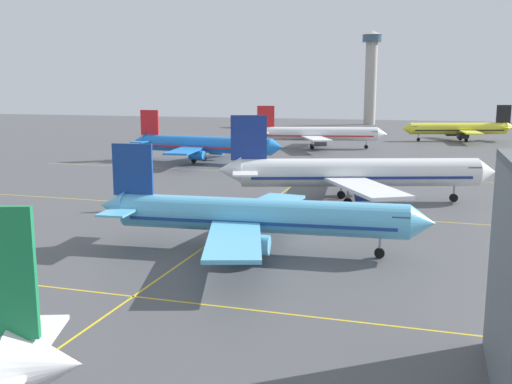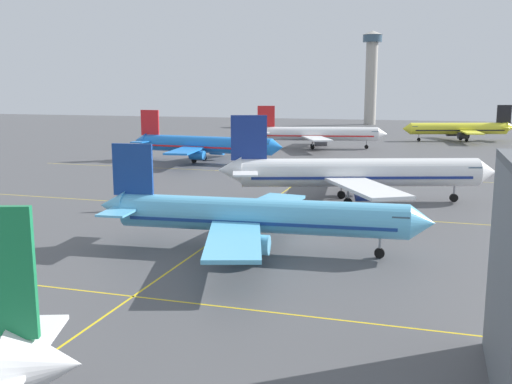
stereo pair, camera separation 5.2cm
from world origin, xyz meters
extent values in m
cone|color=white|center=(6.46, 13.20, 4.42)|extent=(4.14, 4.38, 3.54)
cube|color=white|center=(3.54, 15.30, 4.42)|extent=(4.65, 5.86, 0.24)
cylinder|color=#5BB7E5|center=(6.13, 48.04, 3.74)|extent=(29.35, 6.07, 3.46)
cone|color=#5BB7E5|center=(21.83, 49.46, 3.74)|extent=(2.66, 3.59, 3.39)
cone|color=#5BB7E5|center=(-9.84, 46.60, 4.10)|extent=(3.20, 3.54, 3.29)
cube|color=navy|center=(-7.48, 46.81, 8.02)|extent=(4.39, 0.72, 5.47)
cube|color=#5BB7E5|center=(-7.69, 44.05, 4.10)|extent=(3.33, 4.98, 0.22)
cube|color=#5BB7E5|center=(-8.18, 49.49, 4.10)|extent=(3.33, 4.98, 0.22)
cube|color=#5BB7E5|center=(5.92, 40.24, 3.19)|extent=(8.56, 14.46, 0.36)
cube|color=#5BB7E5|center=(4.53, 55.67, 3.19)|extent=(6.33, 14.13, 0.36)
cylinder|color=#5BB7E5|center=(6.74, 43.34, 2.00)|extent=(3.26, 2.18, 1.91)
cylinder|color=#5BB7E5|center=(5.89, 52.77, 2.00)|extent=(3.26, 2.18, 1.91)
cube|color=#385166|center=(19.74, 49.27, 4.24)|extent=(1.92, 3.32, 0.64)
cube|color=navy|center=(6.13, 48.04, 3.30)|extent=(27.03, 5.89, 0.33)
cylinder|color=#99999E|center=(17.93, 49.10, 1.50)|extent=(0.26, 0.26, 1.50)
cylinder|color=black|center=(17.93, 49.10, 0.50)|extent=(1.04, 0.50, 1.00)
cylinder|color=#99999E|center=(4.53, 45.52, 1.50)|extent=(0.26, 0.26, 1.50)
cylinder|color=black|center=(4.53, 45.52, 0.50)|extent=(1.04, 0.50, 1.00)
cylinder|color=#99999E|center=(4.10, 50.23, 1.50)|extent=(0.26, 0.26, 1.50)
cylinder|color=black|center=(4.10, 50.23, 0.50)|extent=(1.04, 0.50, 1.00)
cylinder|color=white|center=(12.58, 76.90, 4.39)|extent=(33.80, 14.54, 4.07)
cone|color=white|center=(30.17, 82.68, 4.39)|extent=(3.89, 4.65, 3.99)
cone|color=white|center=(-5.32, 71.03, 4.82)|extent=(4.46, 4.74, 3.86)
cube|color=navy|center=(-2.67, 71.90, 9.42)|extent=(5.00, 1.97, 6.42)
cube|color=white|center=(-2.18, 68.68, 4.82)|extent=(4.99, 6.35, 0.26)
cube|color=white|center=(-4.18, 74.78, 4.82)|extent=(4.99, 6.35, 0.26)
cube|color=white|center=(14.40, 67.93, 3.75)|extent=(12.88, 16.67, 0.43)
cube|color=white|center=(8.73, 85.21, 3.75)|extent=(7.26, 16.56, 0.43)
cylinder|color=navy|center=(14.52, 71.68, 2.35)|extent=(4.16, 3.27, 2.25)
cylinder|color=navy|center=(11.05, 82.26, 2.35)|extent=(4.16, 3.27, 2.25)
cube|color=#385166|center=(27.83, 81.91, 4.98)|extent=(3.00, 4.16, 0.75)
cube|color=navy|center=(12.58, 76.90, 3.88)|extent=(31.21, 13.73, 0.39)
cylinder|color=#99999E|center=(25.80, 81.24, 1.77)|extent=(0.30, 0.30, 1.77)
cylinder|color=black|center=(25.80, 81.24, 0.59)|extent=(1.27, 0.82, 1.18)
cylinder|color=#99999E|center=(11.41, 73.59, 1.77)|extent=(0.30, 0.30, 1.77)
cylinder|color=black|center=(11.41, 73.59, 0.59)|extent=(1.27, 0.82, 1.18)
cylinder|color=#99999E|center=(9.68, 78.88, 1.77)|extent=(0.30, 0.30, 1.77)
cylinder|color=black|center=(9.68, 78.88, 0.59)|extent=(1.27, 0.82, 1.18)
cylinder|color=blue|center=(-25.72, 113.57, 3.96)|extent=(31.09, 6.19, 3.67)
cone|color=blue|center=(-9.07, 112.20, 3.96)|extent=(2.80, 3.79, 3.60)
cone|color=blue|center=(-42.66, 114.97, 4.34)|extent=(3.37, 3.73, 3.49)
cube|color=red|center=(-40.15, 114.76, 8.50)|extent=(4.65, 0.73, 5.79)
cube|color=blue|center=(-40.87, 111.91, 4.34)|extent=(3.49, 5.26, 0.23)
cube|color=blue|center=(-40.40, 117.69, 4.34)|extent=(3.49, 5.26, 0.23)
cube|color=blue|center=(-27.36, 105.47, 3.38)|extent=(6.82, 15.00, 0.39)
cube|color=blue|center=(-26.01, 121.83, 3.38)|extent=(8.97, 15.31, 0.39)
cylinder|color=blue|center=(-25.94, 108.55, 2.12)|extent=(3.44, 2.29, 2.03)
cylinder|color=blue|center=(-25.12, 118.56, 2.12)|extent=(3.44, 2.29, 2.03)
cube|color=#385166|center=(-11.29, 112.38, 4.49)|extent=(2.01, 3.51, 0.68)
cube|color=red|center=(-25.72, 113.57, 3.50)|extent=(28.63, 6.03, 0.35)
cylinder|color=#99999E|center=(-13.21, 112.54, 1.59)|extent=(0.27, 0.27, 1.59)
cylinder|color=black|center=(-13.21, 112.54, 0.53)|extent=(1.09, 0.52, 1.06)
cylinder|color=#99999E|center=(-27.85, 111.23, 1.59)|extent=(0.27, 0.27, 1.59)
cylinder|color=black|center=(-27.85, 111.23, 0.53)|extent=(1.09, 0.52, 1.06)
cylinder|color=#99999E|center=(-27.44, 116.23, 1.59)|extent=(0.27, 0.27, 1.59)
cylinder|color=black|center=(-27.44, 116.23, 0.53)|extent=(1.09, 0.52, 1.06)
cylinder|color=white|center=(-7.11, 150.19, 4.02)|extent=(31.43, 10.24, 3.72)
cone|color=white|center=(9.46, 153.76, 4.02)|extent=(3.26, 4.10, 3.65)
cone|color=white|center=(-23.97, 146.57, 4.41)|extent=(3.81, 4.12, 3.54)
cube|color=red|center=(-21.48, 147.10, 8.62)|extent=(4.67, 1.33, 5.88)
cube|color=white|center=(-21.34, 144.13, 4.41)|extent=(4.14, 5.64, 0.24)
cube|color=white|center=(-22.57, 149.87, 4.41)|extent=(4.14, 5.64, 0.24)
cube|color=white|center=(-6.32, 141.85, 3.43)|extent=(10.66, 15.49, 0.39)
cube|color=white|center=(-9.82, 158.13, 3.43)|extent=(5.13, 14.71, 0.39)
cylinder|color=#4C4C51|center=(-5.85, 145.26, 2.16)|extent=(3.69, 2.71, 2.06)
cylinder|color=#4C4C51|center=(-7.99, 155.22, 2.16)|extent=(3.69, 2.71, 2.06)
cube|color=#385166|center=(7.25, 153.29, 4.56)|extent=(2.44, 3.72, 0.69)
cube|color=red|center=(-7.11, 150.19, 3.55)|extent=(28.99, 9.74, 0.35)
cylinder|color=#99999E|center=(5.34, 152.87, 1.62)|extent=(0.27, 0.27, 1.62)
cylinder|color=black|center=(5.34, 152.87, 0.54)|extent=(1.15, 0.66, 1.08)
cylinder|color=#99999E|center=(-8.49, 147.29, 1.62)|extent=(0.27, 0.27, 1.62)
cylinder|color=black|center=(-8.49, 147.29, 0.54)|extent=(1.15, 0.66, 1.08)
cylinder|color=#99999E|center=(-9.56, 152.27, 1.62)|extent=(0.27, 0.27, 1.62)
cylinder|color=black|center=(-9.56, 152.27, 0.54)|extent=(1.15, 0.66, 1.08)
cylinder|color=yellow|center=(30.02, 185.18, 3.87)|extent=(29.77, 13.06, 3.59)
cone|color=yellow|center=(14.54, 179.95, 3.87)|extent=(3.45, 4.12, 3.52)
cone|color=yellow|center=(45.76, 190.49, 4.25)|extent=(3.95, 4.20, 3.41)
cube|color=black|center=(43.44, 189.71, 8.31)|extent=(4.40, 1.77, 5.66)
cube|color=yellow|center=(42.98, 192.54, 4.25)|extent=(4.43, 5.62, 0.23)
cube|color=yellow|center=(44.79, 187.17, 4.25)|extent=(4.43, 5.62, 0.23)
cube|color=yellow|center=(28.35, 193.08, 3.30)|extent=(11.44, 14.69, 0.38)
cube|color=yellow|center=(33.48, 177.87, 3.30)|extent=(6.52, 14.63, 0.38)
cylinder|color=black|center=(28.27, 189.77, 2.08)|extent=(3.68, 2.91, 1.98)
cylinder|color=black|center=(31.41, 180.46, 2.08)|extent=(3.68, 2.91, 1.98)
cube|color=#385166|center=(16.60, 180.65, 4.39)|extent=(2.67, 3.67, 0.66)
cube|color=black|center=(30.02, 185.18, 3.42)|extent=(27.49, 12.32, 0.34)
cylinder|color=#99999E|center=(18.39, 181.25, 1.56)|extent=(0.26, 0.26, 1.56)
cylinder|color=black|center=(18.39, 181.25, 0.52)|extent=(1.12, 0.73, 1.04)
cylinder|color=#99999E|center=(31.02, 188.10, 1.56)|extent=(0.26, 0.26, 1.56)
cylinder|color=black|center=(31.02, 188.10, 0.52)|extent=(1.12, 0.73, 1.04)
cylinder|color=#99999E|center=(32.59, 183.45, 1.56)|extent=(0.26, 0.26, 1.56)
cylinder|color=black|center=(32.59, 183.45, 0.52)|extent=(1.12, 0.73, 1.04)
cube|color=yellow|center=(0.00, 32.56, 0.00)|extent=(117.77, 0.20, 0.01)
cube|color=yellow|center=(0.00, 67.12, 0.00)|extent=(117.77, 0.20, 0.01)
cube|color=yellow|center=(0.00, 101.67, 0.00)|extent=(117.77, 0.20, 0.01)
cube|color=yellow|center=(0.00, 49.84, 0.00)|extent=(0.20, 152.05, 0.01)
cylinder|color=#ADA89E|center=(-5.02, 260.61, 18.07)|extent=(5.20, 5.20, 36.14)
cylinder|color=#385166|center=(-5.02, 260.61, 37.74)|extent=(8.40, 8.40, 3.20)
cone|color=#ADA89E|center=(-5.02, 260.61, 40.24)|extent=(8.82, 8.82, 1.80)
camera|label=1|loc=(22.21, -6.99, 16.48)|focal=40.80mm
camera|label=2|loc=(22.26, -6.97, 16.48)|focal=40.80mm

